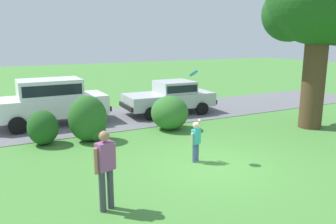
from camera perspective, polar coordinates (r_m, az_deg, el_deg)
ground_plane at (r=9.95m, az=7.37°, el=-8.88°), size 80.00×80.00×0.00m
driveway_strip at (r=15.76m, az=-6.87°, el=-0.83°), size 28.00×4.40×0.02m
oak_tree_large at (r=14.86m, az=24.17°, el=15.85°), size 4.39×4.08×6.74m
shrub_near_tree at (r=12.32m, az=-20.26°, el=-2.47°), size 1.03×1.09×1.19m
shrub_centre_left at (r=12.23m, az=-13.16°, el=-1.33°), size 1.36×1.15×1.63m
shrub_centre at (r=13.48m, az=0.37°, el=-0.27°), size 1.48×1.51×1.35m
parked_sedan at (r=16.28m, az=0.42°, el=2.69°), size 4.46×2.22×1.56m
parked_suv at (r=14.93m, az=-19.13°, el=2.01°), size 4.72×2.13×1.92m
child_thrower at (r=9.97m, az=4.69°, el=-4.41°), size 0.41×0.34×1.29m
frisbee at (r=9.80m, az=4.33°, el=6.48°), size 0.32×0.25×0.26m
adult_onlooker at (r=7.25m, az=-10.46°, el=-8.93°), size 0.51×0.32×1.74m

